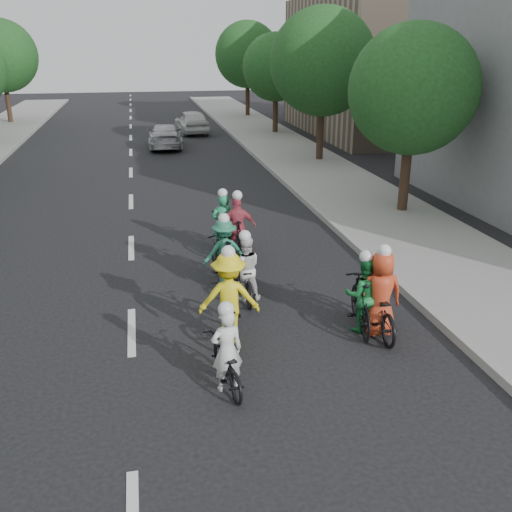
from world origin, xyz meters
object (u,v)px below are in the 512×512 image
object	(u,v)px
cyclist_0	(226,359)
cyclist_4	(379,302)
cyclist_1	(362,299)
cyclist_2	(229,305)
follow_car_lead	(165,136)
cyclist_3	(237,233)
cyclist_7	(224,256)
follow_car_trail	(192,121)
cyclist_5	(223,230)
cyclist_6	(245,274)

from	to	relation	value
cyclist_0	cyclist_4	size ratio (longest dim) A/B	0.83
cyclist_1	cyclist_2	world-z (taller)	cyclist_2
cyclist_4	follow_car_lead	distance (m)	22.26
cyclist_1	cyclist_4	bearing A→B (deg)	155.76
cyclist_3	cyclist_7	bearing A→B (deg)	71.04
cyclist_7	follow_car_trail	size ratio (longest dim) A/B	0.45
cyclist_3	follow_car_trail	distance (m)	22.45
cyclist_4	follow_car_lead	world-z (taller)	cyclist_4
cyclist_1	cyclist_4	world-z (taller)	cyclist_4
cyclist_2	cyclist_7	size ratio (longest dim) A/B	1.00
follow_car_lead	cyclist_1	bearing A→B (deg)	99.33
cyclist_4	follow_car_trail	distance (m)	27.12
cyclist_0	cyclist_7	size ratio (longest dim) A/B	0.86
cyclist_5	cyclist_4	bearing A→B (deg)	120.17
cyclist_0	follow_car_lead	distance (m)	23.37
cyclist_0	follow_car_trail	size ratio (longest dim) A/B	0.39
cyclist_4	cyclist_5	xyz separation A→B (m)	(-2.27, 5.01, 0.01)
cyclist_2	cyclist_0	bearing A→B (deg)	86.92
cyclist_7	cyclist_3	bearing A→B (deg)	-119.80
cyclist_6	follow_car_lead	world-z (taller)	cyclist_6
cyclist_2	cyclist_7	bearing A→B (deg)	-89.30
cyclist_7	follow_car_lead	xyz separation A→B (m)	(-0.30, 19.06, -0.04)
cyclist_0	cyclist_1	bearing A→B (deg)	-160.23
cyclist_1	cyclist_2	distance (m)	2.60
cyclist_6	follow_car_lead	distance (m)	19.99
cyclist_3	cyclist_5	bearing A→B (deg)	-44.09
cyclist_1	follow_car_lead	world-z (taller)	cyclist_1
follow_car_lead	cyclist_0	bearing A→B (deg)	91.82
cyclist_5	cyclist_7	xyz separation A→B (m)	(-0.27, -1.99, 0.02)
cyclist_2	cyclist_6	size ratio (longest dim) A/B	1.01
cyclist_5	follow_car_trail	distance (m)	22.14
cyclist_7	cyclist_6	bearing A→B (deg)	98.53
cyclist_2	cyclist_3	size ratio (longest dim) A/B	1.05
cyclist_3	cyclist_7	world-z (taller)	cyclist_3
cyclist_2	follow_car_trail	world-z (taller)	cyclist_2
cyclist_4	cyclist_7	xyz separation A→B (m)	(-2.54, 3.02, 0.03)
cyclist_5	cyclist_7	bearing A→B (deg)	88.00
cyclist_2	cyclist_3	distance (m)	4.47
cyclist_1	cyclist_7	size ratio (longest dim) A/B	0.97
cyclist_5	cyclist_6	distance (m)	2.92
cyclist_2	cyclist_6	distance (m)	1.91
cyclist_0	follow_car_trail	distance (m)	28.48
cyclist_0	cyclist_7	world-z (taller)	cyclist_7
cyclist_5	follow_car_trail	xyz separation A→B (m)	(1.36, 22.10, 0.07)
cyclist_7	follow_car_lead	distance (m)	19.06
cyclist_3	follow_car_trail	xyz separation A→B (m)	(1.03, 22.43, 0.05)
cyclist_0	follow_car_lead	xyz separation A→B (m)	(0.33, 23.36, 0.12)
cyclist_2	cyclist_6	bearing A→B (deg)	-101.96
cyclist_1	cyclist_6	size ratio (longest dim) A/B	0.98
cyclist_7	follow_car_trail	bearing A→B (deg)	-103.71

